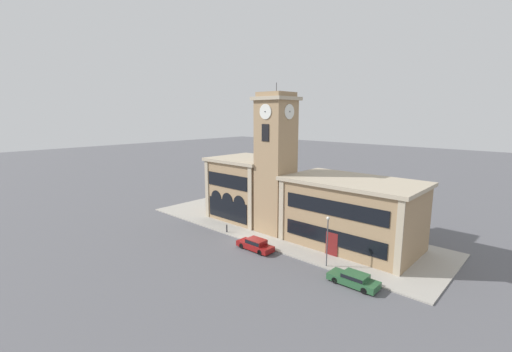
# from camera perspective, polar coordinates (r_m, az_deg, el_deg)

# --- Properties ---
(ground_plane) EXTENTS (300.00, 300.00, 0.00)m
(ground_plane) POSITION_cam_1_polar(r_m,az_deg,el_deg) (44.69, -1.37, -10.96)
(ground_plane) COLOR #56565B
(sidewalk_kerb) EXTENTS (43.95, 14.40, 0.15)m
(sidewalk_kerb) POSITION_cam_1_polar(r_m,az_deg,el_deg) (49.78, 4.46, -8.64)
(sidewalk_kerb) COLOR #A39E93
(sidewalk_kerb) RESTS_ON ground_plane
(clock_tower) EXTENTS (4.93, 4.93, 20.20)m
(clock_tower) POSITION_cam_1_polar(r_m,az_deg,el_deg) (46.22, 3.30, 2.01)
(clock_tower) COLOR #9E7F5B
(clock_tower) RESTS_ON ground_plane
(town_hall_left_wing) EXTENTS (10.68, 9.74, 9.54)m
(town_hall_left_wing) POSITION_cam_1_polar(r_m,az_deg,el_deg) (53.66, -1.27, -1.97)
(town_hall_left_wing) COLOR #9E7F5B
(town_hall_left_wing) RESTS_ON ground_plane
(town_hall_right_wing) EXTENTS (16.26, 9.74, 8.41)m
(town_hall_right_wing) POSITION_cam_1_polar(r_m,az_deg,el_deg) (43.87, 15.66, -5.93)
(town_hall_right_wing) COLOR #9E7F5B
(town_hall_right_wing) RESTS_ON ground_plane
(parked_car_near) EXTENTS (4.82, 1.75, 1.42)m
(parked_car_near) POSITION_cam_1_polar(r_m,az_deg,el_deg) (41.97, -0.09, -11.31)
(parked_car_near) COLOR maroon
(parked_car_near) RESTS_ON ground_plane
(parked_car_mid) EXTENTS (4.84, 1.84, 1.27)m
(parked_car_mid) POSITION_cam_1_polar(r_m,az_deg,el_deg) (35.36, 16.00, -16.17)
(parked_car_mid) COLOR #285633
(parked_car_mid) RESTS_ON ground_plane
(street_lamp) EXTENTS (0.36, 0.36, 5.49)m
(street_lamp) POSITION_cam_1_polar(r_m,az_deg,el_deg) (37.27, 11.84, -9.39)
(street_lamp) COLOR #4C4C51
(street_lamp) RESTS_ON sidewalk_kerb
(bollard) EXTENTS (0.18, 0.18, 1.06)m
(bollard) POSITION_cam_1_polar(r_m,az_deg,el_deg) (47.82, -4.89, -8.69)
(bollard) COLOR black
(bollard) RESTS_ON sidewalk_kerb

